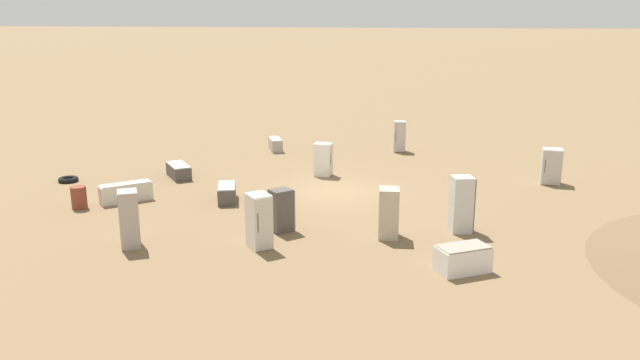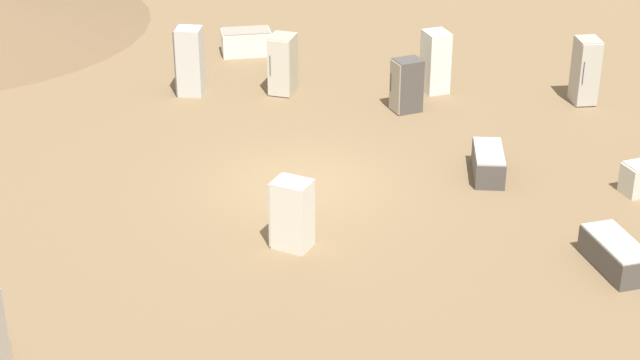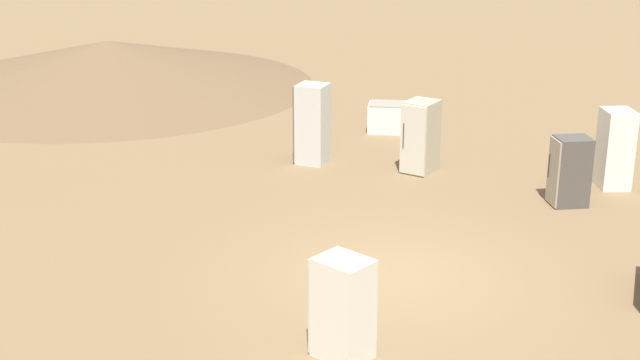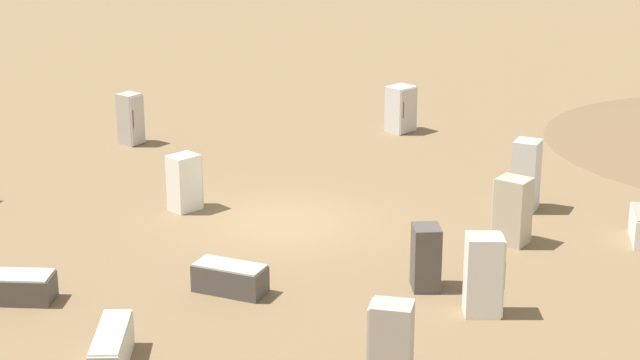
% 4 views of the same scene
% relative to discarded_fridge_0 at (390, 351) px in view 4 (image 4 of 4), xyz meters
% --- Properties ---
extents(ground_plane, '(1000.00, 1000.00, 0.00)m').
position_rel_discarded_fridge_0_xyz_m(ground_plane, '(-4.24, -7.91, -0.89)').
color(ground_plane, brown).
extents(discarded_fridge_0, '(0.89, 0.93, 1.78)m').
position_rel_discarded_fridge_0_xyz_m(discarded_fridge_0, '(0.00, 0.00, 0.00)').
color(discarded_fridge_0, '#A89E93').
rests_on(discarded_fridge_0, ground_plane).
extents(discarded_fridge_1, '(0.71, 0.75, 1.62)m').
position_rel_discarded_fridge_0_xyz_m(discarded_fridge_1, '(-5.35, -16.57, -0.08)').
color(discarded_fridge_1, '#A89E93').
rests_on(discarded_fridge_1, ground_plane).
extents(discarded_fridge_2, '(0.88, 0.83, 1.87)m').
position_rel_discarded_fridge_0_xyz_m(discarded_fridge_2, '(-9.59, -4.46, 0.04)').
color(discarded_fridge_2, silver).
rests_on(discarded_fridge_2, ground_plane).
extents(discarded_fridge_4, '(0.89, 0.91, 1.42)m').
position_rel_discarded_fridge_0_xyz_m(discarded_fridge_4, '(-3.93, -2.77, -0.18)').
color(discarded_fridge_4, '#4C4742').
rests_on(discarded_fridge_4, ground_plane).
extents(discarded_fridge_5, '(0.77, 0.89, 1.63)m').
position_rel_discarded_fridge_0_xyz_m(discarded_fridge_5, '(-7.42, -3.20, -0.08)').
color(discarded_fridge_5, '#B2A88E').
rests_on(discarded_fridge_5, ground_plane).
extents(discarded_fridge_6, '(1.67, 1.84, 0.73)m').
position_rel_discarded_fridge_0_xyz_m(discarded_fridge_6, '(2.99, -4.19, -0.53)').
color(discarded_fridge_6, beige).
rests_on(discarded_fridge_6, ground_plane).
extents(discarded_fridge_7, '(1.70, 1.71, 0.61)m').
position_rel_discarded_fridge_0_xyz_m(discarded_fridge_7, '(2.96, -8.11, -0.59)').
color(discarded_fridge_7, '#4C4742').
rests_on(discarded_fridge_7, ground_plane).
extents(discarded_fridge_8, '(1.25, 1.69, 0.64)m').
position_rel_discarded_fridge_0_xyz_m(discarded_fridge_8, '(-0.67, -5.41, -0.57)').
color(discarded_fridge_8, '#4C4742').
rests_on(discarded_fridge_8, ground_plane).
extents(discarded_fridge_9, '(0.81, 0.76, 1.51)m').
position_rel_discarded_fridge_0_xyz_m(discarded_fridge_9, '(-12.69, -11.90, -0.13)').
color(discarded_fridge_9, silver).
rests_on(discarded_fridge_9, ground_plane).
extents(discarded_fridge_11, '(0.96, 0.95, 1.70)m').
position_rel_discarded_fridge_0_xyz_m(discarded_fridge_11, '(-3.83, -1.10, -0.04)').
color(discarded_fridge_11, white).
rests_on(discarded_fridge_11, ground_plane).
extents(discarded_fridge_12, '(0.81, 0.62, 1.47)m').
position_rel_discarded_fridge_0_xyz_m(discarded_fridge_12, '(-3.03, -10.38, -0.15)').
color(discarded_fridge_12, silver).
rests_on(discarded_fridge_12, ground_plane).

